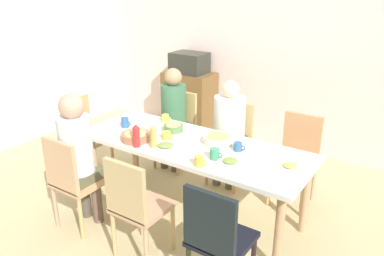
# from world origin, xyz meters

# --- Properties ---
(ground_plane) EXTENTS (6.95, 6.95, 0.00)m
(ground_plane) POSITION_xyz_m (0.00, 0.00, 0.00)
(ground_plane) COLOR tan
(wall_back) EXTENTS (6.03, 0.12, 2.60)m
(wall_back) POSITION_xyz_m (0.00, 2.04, 1.30)
(wall_back) COLOR beige
(wall_back) RESTS_ON ground_plane
(dining_table) EXTENTS (2.19, 0.82, 0.74)m
(dining_table) POSITION_xyz_m (0.00, 0.00, 0.66)
(dining_table) COLOR silver
(dining_table) RESTS_ON ground_plane
(chair_0) EXTENTS (0.40, 0.40, 0.90)m
(chair_0) POSITION_xyz_m (0.73, -0.79, 0.51)
(chair_0) COLOR black
(chair_0) RESTS_ON ground_plane
(chair_1) EXTENTS (0.40, 0.40, 0.90)m
(chair_1) POSITION_xyz_m (0.00, -0.79, 0.51)
(chair_1) COLOR tan
(chair_1) RESTS_ON ground_plane
(chair_2) EXTENTS (0.40, 0.40, 0.90)m
(chair_2) POSITION_xyz_m (0.00, 0.79, 0.51)
(chair_2) COLOR tan
(chair_2) RESTS_ON ground_plane
(person_2) EXTENTS (0.33, 0.33, 1.17)m
(person_2) POSITION_xyz_m (-0.00, 0.70, 0.71)
(person_2) COLOR #525338
(person_2) RESTS_ON ground_plane
(chair_3) EXTENTS (0.40, 0.40, 0.90)m
(chair_3) POSITION_xyz_m (-0.73, 0.79, 0.51)
(chair_3) COLOR tan
(chair_3) RESTS_ON ground_plane
(person_3) EXTENTS (0.30, 0.30, 1.21)m
(person_3) POSITION_xyz_m (-0.73, 0.70, 0.72)
(person_3) COLOR brown
(person_3) RESTS_ON ground_plane
(chair_4) EXTENTS (0.40, 0.40, 0.90)m
(chair_4) POSITION_xyz_m (-1.47, 0.00, 0.51)
(chair_4) COLOR tan
(chair_4) RESTS_ON ground_plane
(chair_5) EXTENTS (0.40, 0.40, 0.90)m
(chair_5) POSITION_xyz_m (0.73, 0.79, 0.51)
(chair_5) COLOR tan
(chair_5) RESTS_ON ground_plane
(chair_6) EXTENTS (0.40, 0.40, 0.90)m
(chair_6) POSITION_xyz_m (-0.73, -0.79, 0.51)
(chair_6) COLOR tan
(chair_6) RESTS_ON ground_plane
(person_6) EXTENTS (0.30, 0.30, 1.26)m
(person_6) POSITION_xyz_m (-0.73, -0.70, 0.75)
(person_6) COLOR #4F483C
(person_6) RESTS_ON ground_plane
(plate_0) EXTENTS (0.22, 0.22, 0.04)m
(plate_0) POSITION_xyz_m (0.48, -0.17, 0.75)
(plate_0) COLOR silver
(plate_0) RESTS_ON dining_table
(plate_1) EXTENTS (0.26, 0.26, 0.04)m
(plate_1) POSITION_xyz_m (-0.14, -0.21, 0.75)
(plate_1) COLOR silver
(plate_1) RESTS_ON dining_table
(plate_2) EXTENTS (0.20, 0.20, 0.04)m
(plate_2) POSITION_xyz_m (0.92, 0.02, 0.75)
(plate_2) COLOR white
(plate_2) RESTS_ON dining_table
(bowl_0) EXTENTS (0.27, 0.27, 0.09)m
(bowl_0) POSITION_xyz_m (-0.47, -0.23, 0.78)
(bowl_0) COLOR #A06545
(bowl_0) RESTS_ON dining_table
(bowl_1) EXTENTS (0.27, 0.27, 0.09)m
(bowl_1) POSITION_xyz_m (0.20, 0.13, 0.78)
(bowl_1) COLOR beige
(bowl_1) RESTS_ON dining_table
(bowl_2) EXTENTS (0.19, 0.19, 0.08)m
(bowl_2) POSITION_xyz_m (-0.32, 0.15, 0.78)
(bowl_2) COLOR #537A45
(bowl_2) RESTS_ON dining_table
(cup_0) EXTENTS (0.11, 0.07, 0.09)m
(cup_0) POSITION_xyz_m (0.30, -0.35, 0.78)
(cup_0) COLOR yellow
(cup_0) RESTS_ON dining_table
(cup_1) EXTENTS (0.11, 0.07, 0.10)m
(cup_1) POSITION_xyz_m (-0.79, -0.03, 0.79)
(cup_1) COLOR #2F5D98
(cup_1) RESTS_ON dining_table
(cup_2) EXTENTS (0.11, 0.08, 0.09)m
(cup_2) POSITION_xyz_m (0.34, -0.16, 0.78)
(cup_2) COLOR #3D906A
(cup_2) RESTS_ON dining_table
(cup_3) EXTENTS (0.11, 0.07, 0.08)m
(cup_3) POSITION_xyz_m (0.42, 0.09, 0.77)
(cup_3) COLOR #316295
(cup_3) RESTS_ON dining_table
(cup_4) EXTENTS (0.12, 0.08, 0.08)m
(cup_4) POSITION_xyz_m (-0.25, -0.05, 0.77)
(cup_4) COLOR #E0CF47
(cup_4) RESTS_ON dining_table
(cup_5) EXTENTS (0.11, 0.07, 0.08)m
(cup_5) POSITION_xyz_m (-0.55, 0.32, 0.77)
(cup_5) COLOR #E2BE4E
(cup_5) RESTS_ON dining_table
(bottle_0) EXTENTS (0.06, 0.06, 0.22)m
(bottle_0) POSITION_xyz_m (-0.37, -0.33, 0.84)
(bottle_0) COLOR red
(bottle_0) RESTS_ON dining_table
(bottle_1) EXTENTS (0.06, 0.06, 0.23)m
(bottle_1) POSITION_xyz_m (-0.22, -0.27, 0.84)
(bottle_1) COLOR gold
(bottle_1) RESTS_ON dining_table
(side_cabinet) EXTENTS (0.70, 0.44, 0.90)m
(side_cabinet) POSITION_xyz_m (-1.20, 1.74, 0.45)
(side_cabinet) COLOR brown
(side_cabinet) RESTS_ON ground_plane
(microwave) EXTENTS (0.48, 0.36, 0.28)m
(microwave) POSITION_xyz_m (-1.20, 1.74, 1.04)
(microwave) COLOR #2A2D25
(microwave) RESTS_ON side_cabinet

